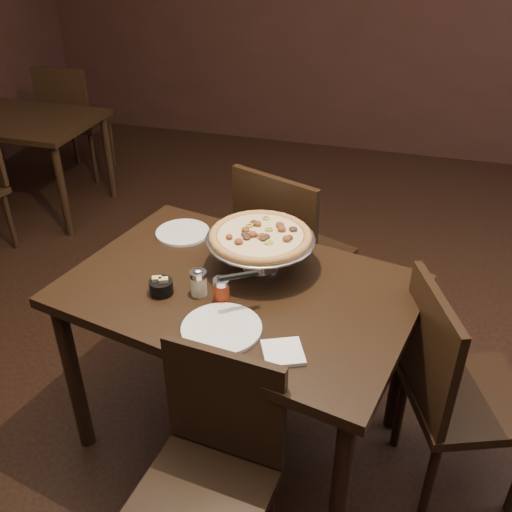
# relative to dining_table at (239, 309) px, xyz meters

# --- Properties ---
(room) EXTENTS (6.04, 7.04, 2.84)m
(room) POSITION_rel_dining_table_xyz_m (0.11, 0.02, 0.73)
(room) COLOR black
(room) RESTS_ON ground
(dining_table) EXTENTS (1.38, 1.06, 0.77)m
(dining_table) POSITION_rel_dining_table_xyz_m (0.00, 0.00, 0.00)
(dining_table) COLOR black
(dining_table) RESTS_ON ground
(background_table) EXTENTS (1.10, 0.73, 0.69)m
(background_table) POSITION_rel_dining_table_xyz_m (-2.16, 1.63, -0.08)
(background_table) COLOR black
(background_table) RESTS_ON ground
(pizza_stand) EXTENTS (0.41, 0.41, 0.17)m
(pizza_stand) POSITION_rel_dining_table_xyz_m (0.04, 0.14, 0.24)
(pizza_stand) COLOR silver
(pizza_stand) RESTS_ON dining_table
(parmesan_shaker) EXTENTS (0.06, 0.06, 0.11)m
(parmesan_shaker) POSITION_rel_dining_table_xyz_m (-0.12, -0.08, 0.15)
(parmesan_shaker) COLOR beige
(parmesan_shaker) RESTS_ON dining_table
(pepper_flake_shaker) EXTENTS (0.06, 0.06, 0.10)m
(pepper_flake_shaker) POSITION_rel_dining_table_xyz_m (-0.03, -0.10, 0.15)
(pepper_flake_shaker) COLOR maroon
(pepper_flake_shaker) RESTS_ON dining_table
(packet_caddy) EXTENTS (0.08, 0.08, 0.07)m
(packet_caddy) POSITION_rel_dining_table_xyz_m (-0.25, -0.12, 0.13)
(packet_caddy) COLOR black
(packet_caddy) RESTS_ON dining_table
(napkin_stack) EXTENTS (0.16, 0.16, 0.01)m
(napkin_stack) POSITION_rel_dining_table_xyz_m (0.24, -0.31, 0.11)
(napkin_stack) COLOR white
(napkin_stack) RESTS_ON dining_table
(plate_left) EXTENTS (0.23, 0.23, 0.01)m
(plate_left) POSITION_rel_dining_table_xyz_m (-0.35, 0.30, 0.11)
(plate_left) COLOR silver
(plate_left) RESTS_ON dining_table
(plate_near) EXTENTS (0.27, 0.27, 0.01)m
(plate_near) POSITION_rel_dining_table_xyz_m (0.02, -0.25, 0.11)
(plate_near) COLOR silver
(plate_near) RESTS_ON dining_table
(serving_spatula) EXTENTS (0.17, 0.17, 0.02)m
(serving_spatula) POSITION_rel_dining_table_xyz_m (0.04, -0.13, 0.24)
(serving_spatula) COLOR silver
(serving_spatula) RESTS_ON pizza_stand
(chair_far) EXTENTS (0.58, 0.58, 0.96)m
(chair_far) POSITION_rel_dining_table_xyz_m (0.03, 0.69, -0.15)
(chair_far) COLOR black
(chair_far) RESTS_ON ground
(chair_near) EXTENTS (0.44, 0.44, 0.85)m
(chair_near) POSITION_rel_dining_table_xyz_m (0.08, -0.55, -0.21)
(chair_near) COLOR black
(chair_near) RESTS_ON ground
(chair_side) EXTENTS (0.55, 0.55, 0.90)m
(chair_side) POSITION_rel_dining_table_xyz_m (0.80, 0.00, -0.18)
(chair_side) COLOR black
(chair_side) RESTS_ON ground
(bg_chair_far) EXTENTS (0.46, 0.46, 0.91)m
(bg_chair_far) POSITION_rel_dining_table_xyz_m (-2.10, 2.23, -0.17)
(bg_chair_far) COLOR black
(bg_chair_far) RESTS_ON ground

